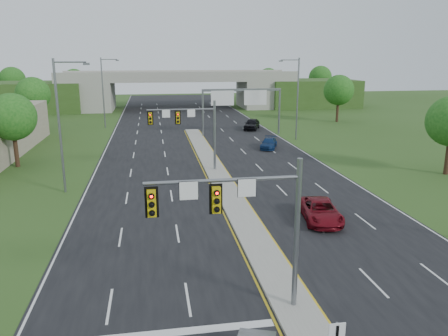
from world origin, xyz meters
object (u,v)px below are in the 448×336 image
car_far_a (320,211)px  car_far_c (252,124)px  overpass (179,92)px  car_far_b (269,143)px  signal_mast_near (247,213)px  sign_gantry (241,99)px  signal_mast_far (192,125)px

car_far_a → car_far_c: size_ratio=1.04×
overpass → car_far_b: bearing=-79.7°
signal_mast_near → sign_gantry: 45.88m
signal_mast_near → signal_mast_far: bearing=90.0°
signal_mast_far → sign_gantry: bearing=65.9°
signal_mast_far → sign_gantry: (8.95, 19.99, 0.51)m
sign_gantry → car_far_a: size_ratio=2.24×
car_far_a → sign_gantry: bearing=95.4°
car_far_b → car_far_c: bearing=107.3°
overpass → car_far_a: 70.10m
signal_mast_far → overpass: (2.26, 55.07, -1.17)m
signal_mast_near → overpass: bearing=88.4°
overpass → car_far_a: (5.25, -69.85, -2.82)m
signal_mast_far → car_far_c: size_ratio=1.42×
car_far_b → car_far_c: car_far_c is taller
signal_mast_near → car_far_c: bearing=76.7°
car_far_c → overpass: bearing=129.8°
overpass → car_far_b: size_ratio=18.35×
overpass → car_far_c: overpass is taller
signal_mast_near → signal_mast_far: (0.00, 25.00, 0.00)m
signal_mast_near → car_far_a: 13.30m
sign_gantry → car_far_b: (1.54, -10.13, -4.59)m
overpass → car_far_a: size_ratio=15.49×
signal_mast_far → car_far_b: 14.96m
sign_gantry → overpass: bearing=100.8°
sign_gantry → car_far_c: size_ratio=2.34×
car_far_a → car_far_c: bearing=91.8°
signal_mast_far → car_far_b: (10.49, 9.87, -4.07)m
signal_mast_near → car_far_c: size_ratio=1.42×
signal_mast_near → car_far_a: (7.52, 10.22, -3.99)m
sign_gantry → overpass: overpass is taller
signal_mast_near → overpass: size_ratio=0.09×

